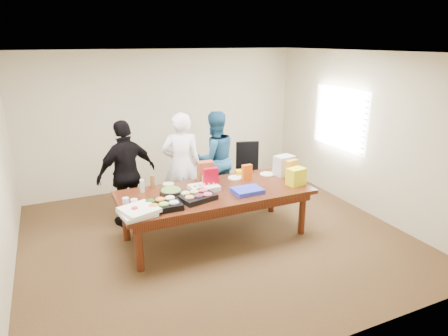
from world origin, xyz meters
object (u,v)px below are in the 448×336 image
sheet_cake (204,188)px  person_right (215,159)px  conference_table (215,214)px  person_center (182,165)px  salad_bowl (171,193)px  office_chair (252,173)px

sheet_cake → person_right: bearing=58.1°
conference_table → person_center: 1.11m
person_right → conference_table: bearing=66.6°
conference_table → person_right: 1.38m
person_right → salad_bowl: (-1.16, -1.16, -0.05)m
person_center → sheet_cake: bearing=107.4°
conference_table → person_right: size_ratio=1.65×
office_chair → person_center: person_center is taller
office_chair → person_center: size_ratio=0.57×
person_center → salad_bowl: person_center is taller
person_center → person_right: (0.69, 0.23, -0.04)m
office_chair → person_right: (-0.72, 0.07, 0.34)m
office_chair → conference_table: bearing=-120.9°
conference_table → office_chair: 1.66m
office_chair → salad_bowl: (-1.88, -1.09, 0.30)m
conference_table → person_right: person_right is taller
conference_table → person_center: size_ratio=1.58×
conference_table → salad_bowl: bearing=176.7°
office_chair → salad_bowl: size_ratio=3.06×
person_center → salad_bowl: bearing=77.1°
office_chair → sheet_cake: office_chair is taller
conference_table → sheet_cake: 0.44m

